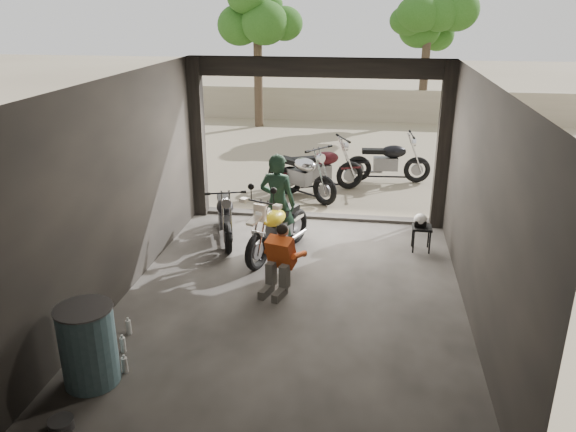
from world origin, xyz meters
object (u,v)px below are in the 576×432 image
(helmet, at_px, (420,220))
(outside_bike_a, at_px, (301,171))
(rider, at_px, (277,203))
(stool, at_px, (422,230))
(sign_post, at_px, (462,145))
(outside_bike_b, at_px, (320,166))
(oil_drum, at_px, (88,347))
(left_bike, at_px, (225,212))
(mechanic, at_px, (278,262))
(main_bike, at_px, (278,224))
(outside_bike_c, at_px, (388,158))

(helmet, bearing_deg, outside_bike_a, 121.44)
(rider, height_order, stool, rider)
(outside_bike_a, distance_m, sign_post, 3.49)
(outside_bike_b, distance_m, sign_post, 3.23)
(rider, height_order, oil_drum, rider)
(rider, relative_size, helmet, 7.27)
(left_bike, bearing_deg, mechanic, -74.44)
(helmet, bearing_deg, rider, 176.83)
(mechanic, distance_m, stool, 2.95)
(main_bike, height_order, oil_drum, main_bike)
(outside_bike_c, bearing_deg, oil_drum, 153.12)
(outside_bike_a, xyz_separation_m, outside_bike_c, (1.95, 1.49, -0.01))
(left_bike, distance_m, outside_bike_b, 3.44)
(outside_bike_b, distance_m, stool, 3.77)
(main_bike, xyz_separation_m, outside_bike_b, (0.37, 3.67, 0.05))
(left_bike, height_order, rider, rider)
(stool, relative_size, helmet, 1.92)
(mechanic, bearing_deg, rider, 116.03)
(sign_post, bearing_deg, outside_bike_a, 176.07)
(left_bike, bearing_deg, oil_drum, -114.68)
(left_bike, relative_size, oil_drum, 1.65)
(helmet, xyz_separation_m, oil_drum, (-3.96, -4.41, -0.09))
(outside_bike_c, height_order, helmet, outside_bike_c)
(helmet, bearing_deg, outside_bike_c, 84.85)
(sign_post, bearing_deg, rider, -138.94)
(main_bike, height_order, rider, rider)
(left_bike, xyz_separation_m, oil_drum, (-0.45, -4.36, -0.06))
(outside_bike_c, distance_m, helmet, 4.10)
(left_bike, relative_size, rider, 0.91)
(outside_bike_a, xyz_separation_m, stool, (2.49, -2.63, -0.23))
(left_bike, relative_size, mechanic, 1.56)
(outside_bike_c, bearing_deg, outside_bike_b, 118.06)
(main_bike, xyz_separation_m, rider, (-0.04, 0.21, 0.30))
(main_bike, xyz_separation_m, helmet, (2.43, 0.60, -0.01))
(left_bike, bearing_deg, main_bike, -45.81)
(mechanic, bearing_deg, outside_bike_a, 109.42)
(sign_post, bearing_deg, outside_bike_c, 129.62)
(left_bike, relative_size, stool, 3.44)
(helmet, bearing_deg, sign_post, 54.20)
(outside_bike_b, bearing_deg, rider, 148.63)
(left_bike, relative_size, outside_bike_a, 0.87)
(helmet, distance_m, sign_post, 2.39)
(main_bike, relative_size, mechanic, 1.70)
(left_bike, distance_m, helmet, 3.52)
(mechanic, height_order, stool, mechanic)
(stool, height_order, helmet, helmet)
(outside_bike_a, bearing_deg, outside_bike_c, -15.35)
(outside_bike_c, height_order, oil_drum, outside_bike_c)
(main_bike, bearing_deg, mechanic, -58.89)
(outside_bike_c, bearing_deg, mechanic, 159.53)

